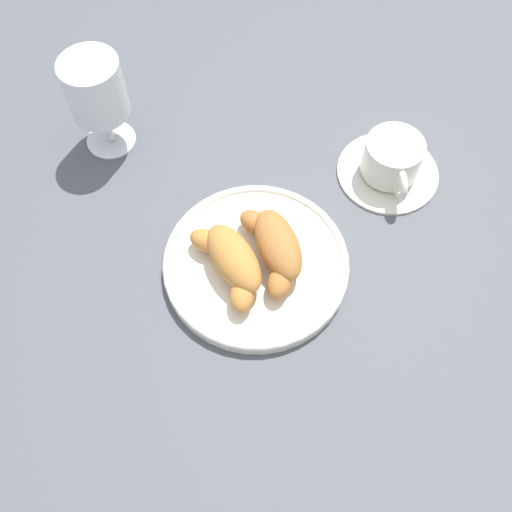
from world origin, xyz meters
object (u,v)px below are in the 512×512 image
object	(u,v)px
croissant_small	(231,260)
juice_glass_left	(96,93)
coffee_cup_near	(391,162)
pastry_plate	(256,264)
croissant_large	(275,247)

from	to	relation	value
croissant_small	juice_glass_left	size ratio (longest dim) A/B	0.85
coffee_cup_near	juice_glass_left	bearing A→B (deg)	87.50
pastry_plate	coffee_cup_near	world-z (taller)	coffee_cup_near
coffee_cup_near	juice_glass_left	world-z (taller)	juice_glass_left
croissant_large	coffee_cup_near	world-z (taller)	same
croissant_small	juice_glass_left	distance (m)	0.28
pastry_plate	coffee_cup_near	distance (m)	0.23
croissant_large	coffee_cup_near	xyz separation A→B (m)	(0.15, -0.14, -0.01)
pastry_plate	croissant_large	distance (m)	0.04
pastry_plate	croissant_small	distance (m)	0.04
pastry_plate	coffee_cup_near	size ratio (longest dim) A/B	1.67
croissant_small	coffee_cup_near	xyz separation A→B (m)	(0.18, -0.19, -0.01)
pastry_plate	croissant_large	bearing A→B (deg)	-64.78
croissant_large	croissant_small	xyz separation A→B (m)	(-0.02, 0.05, 0.00)
pastry_plate	coffee_cup_near	xyz separation A→B (m)	(0.16, -0.16, 0.02)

